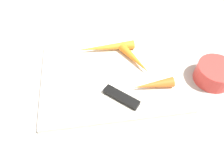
{
  "coord_description": "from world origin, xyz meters",
  "views": [
    {
      "loc": [
        -0.05,
        -0.33,
        0.44
      ],
      "look_at": [
        0.0,
        0.0,
        0.01
      ],
      "focal_mm": 33.78,
      "sensor_mm": 36.0,
      "label": 1
    }
  ],
  "objects": [
    {
      "name": "cutting_board",
      "position": [
        0.0,
        0.0,
        0.01
      ],
      "size": [
        0.36,
        0.26,
        0.01
      ],
      "primitive_type": "cube",
      "color": "silver",
      "rests_on": "ground_plane"
    },
    {
      "name": "ground_plane",
      "position": [
        0.0,
        0.0,
        0.0
      ],
      "size": [
        1.4,
        1.4,
        0.0
      ],
      "primitive_type": "plane",
      "color": "#ADA8A0"
    },
    {
      "name": "carrot_shortest",
      "position": [
        0.09,
        -0.05,
        0.02
      ],
      "size": [
        0.1,
        0.03,
        0.03
      ],
      "primitive_type": "cone",
      "rotation": [
        0.0,
        1.57,
        3.18
      ],
      "color": "orange",
      "rests_on": "cutting_board"
    },
    {
      "name": "knife",
      "position": [
        0.0,
        -0.07,
        0.02
      ],
      "size": [
        0.16,
        0.15,
        0.01
      ],
      "rotation": [
        0.0,
        0.0,
        2.42
      ],
      "color": "#B7B7BC",
      "rests_on": "cutting_board"
    },
    {
      "name": "small_bowl",
      "position": [
        0.26,
        -0.04,
        0.02
      ],
      "size": [
        0.09,
        0.09,
        0.05
      ],
      "primitive_type": "cylinder",
      "color": "red",
      "rests_on": "ground_plane"
    },
    {
      "name": "carrot_longest",
      "position": [
        -0.01,
        0.09,
        0.02
      ],
      "size": [
        0.16,
        0.03,
        0.02
      ],
      "primitive_type": "cone",
      "rotation": [
        0.0,
        1.57,
        3.15
      ],
      "color": "orange",
      "rests_on": "cutting_board"
    },
    {
      "name": "carrot_medium",
      "position": [
        0.07,
        0.04,
        0.02
      ],
      "size": [
        0.07,
        0.11,
        0.02
      ],
      "primitive_type": "cone",
      "rotation": [
        0.0,
        1.57,
        5.19
      ],
      "color": "orange",
      "rests_on": "cutting_board"
    }
  ]
}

